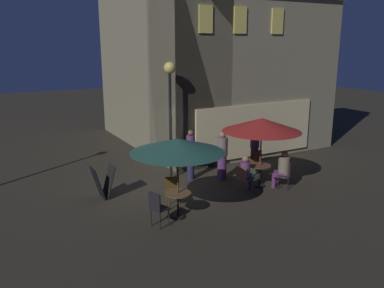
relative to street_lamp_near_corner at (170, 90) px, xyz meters
The scene contains 18 objects.
ground_plane 3.27m from the street_lamp_near_corner, 150.71° to the right, with size 60.00×60.00×0.00m, color #302B21.
cafe_building 4.47m from the street_lamp_near_corner, 47.77° to the left, with size 8.00×8.81×7.40m.
street_lamp_near_corner is the anchor object (origin of this frame).
menu_sandwich_board 3.73m from the street_lamp_near_corner, 166.44° to the right, with size 0.69×0.57×1.00m.
cafe_table_0 4.18m from the street_lamp_near_corner, 112.71° to the right, with size 0.72×0.72×0.72m.
cafe_table_1 4.02m from the street_lamp_near_corner, 44.03° to the right, with size 0.74×0.74×0.74m.
patio_umbrella_0 3.45m from the street_lamp_near_corner, 112.71° to the right, with size 2.53×2.53×2.23m.
patio_umbrella_1 3.25m from the street_lamp_near_corner, 44.03° to the right, with size 2.57×2.57×2.32m.
cafe_chair_0 3.58m from the street_lamp_near_corner, 114.85° to the right, with size 0.51×0.51×0.88m.
cafe_chair_1 4.61m from the street_lamp_near_corner, 121.30° to the right, with size 0.51×0.51×0.96m.
cafe_chair_2 3.76m from the street_lamp_near_corner, 59.34° to the right, with size 0.50×0.50×0.88m.
cafe_chair_3 4.70m from the street_lamp_near_corner, 43.84° to the right, with size 0.57×0.57×0.93m.
cafe_chair_4 3.90m from the street_lamp_near_corner, 28.99° to the right, with size 0.53×0.53×1.01m.
patron_seated_0 3.69m from the street_lamp_near_corner, 56.41° to the right, with size 0.52×0.39×1.21m.
patron_seated_1 4.50m from the street_lamp_near_corner, 43.86° to the right, with size 0.55×0.54×1.29m.
patron_standing_2 2.32m from the street_lamp_near_corner, 33.55° to the right, with size 0.30×0.30×1.76m.
patron_standing_3 3.81m from the street_lamp_near_corner, 17.00° to the right, with size 0.33×0.33×1.74m.
patron_standing_4 2.87m from the street_lamp_near_corner, 31.35° to the right, with size 0.37×0.37×1.72m.
Camera 1 is at (-5.00, -11.65, 4.67)m, focal length 37.61 mm.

